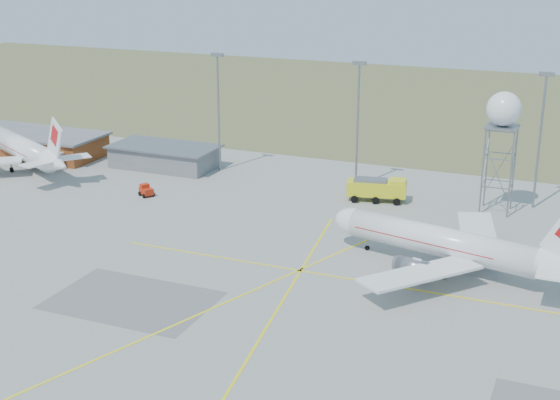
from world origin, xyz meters
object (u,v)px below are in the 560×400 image
at_px(fire_truck, 378,190).
at_px(baggage_tug, 146,192).
at_px(airliner_main, 445,243).
at_px(radar_tower, 501,146).
at_px(airliner_far, 22,148).

height_order(fire_truck, baggage_tug, fire_truck).
relative_size(airliner_main, baggage_tug, 11.30).
distance_m(airliner_main, baggage_tug, 50.62).
bearing_deg(radar_tower, fire_truck, -173.75).
bearing_deg(airliner_main, baggage_tug, 0.41).
bearing_deg(baggage_tug, fire_truck, 51.17).
distance_m(airliner_main, airliner_far, 79.97).
xyz_separation_m(airliner_main, baggage_tug, (-49.34, 11.01, -2.70)).
height_order(airliner_far, baggage_tug, airliner_far).
bearing_deg(fire_truck, baggage_tug, -172.79).
bearing_deg(fire_truck, radar_tower, -5.36).
height_order(radar_tower, fire_truck, radar_tower).
bearing_deg(radar_tower, baggage_tug, -165.26).
height_order(airliner_main, fire_truck, airliner_main).
relative_size(airliner_far, radar_tower, 1.78).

